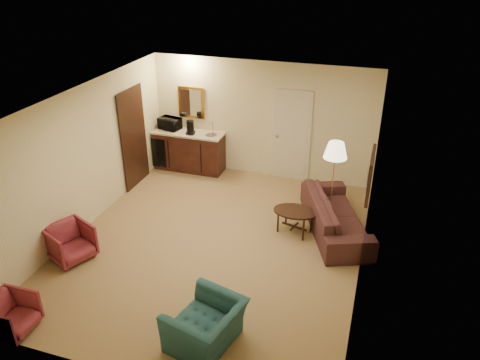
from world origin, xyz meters
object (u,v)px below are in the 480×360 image
at_px(rose_chair_far, 10,313).
at_px(coffee_maker, 190,127).
at_px(wetbar_cabinet, 189,151).
at_px(microwave, 170,122).
at_px(sofa, 336,210).
at_px(teal_armchair, 205,319).
at_px(floor_lamp, 332,183).
at_px(rose_chair_near, 70,241).
at_px(coffee_table, 295,221).
at_px(waste_bin, 215,168).

xyz_separation_m(rose_chair_far, coffee_maker, (0.34, 5.44, 0.78)).
bearing_deg(wetbar_cabinet, microwave, 172.52).
bearing_deg(microwave, sofa, -10.15).
relative_size(teal_armchair, floor_lamp, 0.58).
relative_size(rose_chair_near, coffee_maker, 2.16).
bearing_deg(floor_lamp, coffee_maker, 160.07).
relative_size(rose_chair_near, floor_lamp, 0.42).
distance_m(sofa, teal_armchair, 3.53).
bearing_deg(coffee_maker, coffee_table, -40.03).
distance_m(rose_chair_far, microwave, 5.64).
bearing_deg(coffee_table, wetbar_cabinet, 146.56).
bearing_deg(coffee_maker, wetbar_cabinet, 131.01).
bearing_deg(rose_chair_near, rose_chair_far, -147.38).
bearing_deg(coffee_maker, rose_chair_near, -105.80).
relative_size(rose_chair_far, waste_bin, 1.95).
height_order(rose_chair_near, coffee_table, rose_chair_near).
xyz_separation_m(teal_armchair, microwave, (-2.84, 4.98, 0.67)).
xyz_separation_m(floor_lamp, waste_bin, (-2.81, 1.23, -0.66)).
bearing_deg(sofa, wetbar_cabinet, 43.98).
bearing_deg(sofa, teal_armchair, 137.40).
bearing_deg(waste_bin, rose_chair_near, -106.93).
bearing_deg(wetbar_cabinet, waste_bin, -6.15).
bearing_deg(rose_chair_far, floor_lamp, -42.44).
xyz_separation_m(sofa, coffee_table, (-0.70, -0.30, -0.21)).
distance_m(floor_lamp, microwave, 4.19).
bearing_deg(rose_chair_near, sofa, -37.33).
xyz_separation_m(coffee_table, microwave, (-3.39, 1.98, 0.86)).
xyz_separation_m(sofa, teal_armchair, (-1.25, -3.30, -0.02)).
xyz_separation_m(rose_chair_near, microwave, (0.01, 3.91, 0.75)).
bearing_deg(wetbar_cabinet, coffee_table, -33.44).
height_order(sofa, coffee_maker, coffee_maker).
xyz_separation_m(sofa, rose_chair_near, (-4.10, -2.23, -0.10)).
bearing_deg(coffee_table, coffee_maker, 146.87).
bearing_deg(rose_chair_far, microwave, 1.33).
bearing_deg(coffee_maker, teal_armchair, -71.89).
bearing_deg(microwave, wetbar_cabinet, 4.72).
bearing_deg(waste_bin, floor_lamp, -23.70).
xyz_separation_m(teal_armchair, floor_lamp, (1.11, 3.62, 0.40)).
xyz_separation_m(rose_chair_far, coffee_table, (3.15, 3.60, -0.07)).
distance_m(rose_chair_near, waste_bin, 3.95).
relative_size(wetbar_cabinet, microwave, 3.37).
distance_m(teal_armchair, coffee_maker, 5.38).
distance_m(teal_armchair, floor_lamp, 3.80).
relative_size(rose_chair_far, coffee_table, 0.76).
bearing_deg(rose_chair_far, coffee_table, -42.33).
distance_m(wetbar_cabinet, waste_bin, 0.72).
bearing_deg(rose_chair_near, waste_bin, 7.18).
bearing_deg(waste_bin, coffee_table, -39.35).
bearing_deg(coffee_table, waste_bin, 140.65).
relative_size(wetbar_cabinet, floor_lamp, 1.01).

